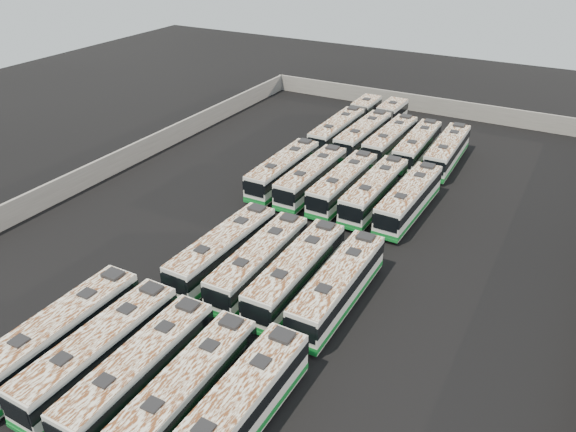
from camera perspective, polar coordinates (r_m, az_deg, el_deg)
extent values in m
plane|color=black|center=(46.52, 1.07, -2.04)|extent=(140.00, 140.00, 0.00)
cube|color=slate|center=(77.42, 14.09, 10.90)|extent=(45.20, 0.30, 2.20)
cube|color=slate|center=(58.66, -18.57, 4.44)|extent=(0.30, 73.20, 2.20)
cube|color=beige|center=(36.72, -22.19, -11.07)|extent=(2.40, 11.24, 2.57)
cube|color=#0F6B27|center=(37.30, -21.92, -12.19)|extent=(2.45, 11.29, 0.39)
cube|color=black|center=(36.46, -22.32, -10.55)|extent=(2.46, 11.30, 0.86)
cube|color=silver|center=(35.94, -22.58, -9.45)|extent=(2.35, 11.02, 0.07)
cube|color=black|center=(34.85, -25.67, -11.36)|extent=(0.89, 0.89, 0.13)
cube|color=black|center=(37.06, -19.76, -7.40)|extent=(0.89, 0.89, 0.13)
cube|color=black|center=(38.20, -17.36, -5.68)|extent=(1.22, 1.04, 0.24)
cylinder|color=black|center=(36.71, -27.18, -14.74)|extent=(0.27, 0.94, 0.94)
cylinder|color=black|center=(35.36, -25.20, -16.10)|extent=(0.27, 0.94, 0.94)
cylinder|color=black|center=(39.74, -18.98, -9.12)|extent=(0.27, 0.94, 0.94)
cylinder|color=black|center=(38.49, -16.88, -10.12)|extent=(0.27, 0.94, 0.94)
cube|color=beige|center=(34.81, -18.57, -12.85)|extent=(2.37, 11.05, 2.53)
cube|color=#0F6B27|center=(35.41, -18.33, -13.98)|extent=(2.42, 11.10, 0.39)
cube|color=black|center=(34.54, -18.68, -12.33)|extent=(2.43, 11.11, 0.85)
cube|color=black|center=(32.44, -25.95, -17.61)|extent=(2.02, 0.07, 1.33)
cube|color=silver|center=(33.99, -18.91, -11.21)|extent=(2.32, 10.83, 0.06)
cube|color=black|center=(32.87, -22.03, -13.29)|extent=(0.88, 0.88, 0.13)
cube|color=black|center=(35.15, -16.08, -9.02)|extent=(0.88, 0.88, 0.13)
cube|color=black|center=(36.32, -13.69, -7.18)|extent=(1.20, 1.02, 0.24)
cylinder|color=black|center=(34.73, -23.76, -16.70)|extent=(0.26, 0.92, 0.92)
cylinder|color=black|center=(33.49, -21.54, -18.18)|extent=(0.26, 0.92, 0.92)
cylinder|color=black|center=(37.84, -15.49, -10.68)|extent=(0.26, 0.92, 0.92)
cylinder|color=black|center=(36.71, -13.21, -11.75)|extent=(0.26, 0.92, 0.92)
cube|color=beige|center=(33.02, -14.86, -14.94)|extent=(2.36, 10.82, 2.47)
cube|color=#0F6B27|center=(33.64, -14.66, -16.06)|extent=(2.41, 10.87, 0.38)
cube|color=black|center=(32.75, -14.95, -14.42)|extent=(2.42, 10.88, 0.83)
cube|color=silver|center=(32.18, -15.14, -13.31)|extent=(2.31, 10.60, 0.06)
cube|color=black|center=(30.99, -18.18, -15.61)|extent=(0.86, 0.86, 0.13)
cube|color=black|center=(33.39, -12.41, -10.91)|extent=(0.86, 0.86, 0.13)
cube|color=black|center=(34.61, -10.14, -8.92)|extent=(1.18, 1.00, 0.23)
cylinder|color=black|center=(32.81, -20.13, -19.08)|extent=(0.26, 0.90, 0.90)
cylinder|color=black|center=(36.07, -12.09, -12.47)|extent=(0.26, 0.90, 0.90)
cylinder|color=black|center=(35.09, -9.60, -13.57)|extent=(0.26, 0.90, 0.90)
cube|color=beige|center=(31.37, -10.42, -17.19)|extent=(2.44, 10.83, 2.47)
cube|color=#0F6B27|center=(32.02, -10.27, -18.31)|extent=(2.49, 10.88, 0.38)
cube|color=black|center=(31.08, -10.49, -16.66)|extent=(2.50, 10.89, 0.83)
cube|color=silver|center=(30.48, -10.63, -15.53)|extent=(2.39, 10.62, 0.06)
cube|color=black|center=(29.22, -13.61, -18.14)|extent=(0.87, 0.87, 0.13)
cube|color=black|center=(31.75, -7.99, -12.87)|extent=(0.87, 0.87, 0.13)
cube|color=black|center=(33.04, -5.81, -10.66)|extent=(1.19, 1.01, 0.23)
cylinder|color=black|center=(34.47, -7.99, -14.35)|extent=(0.27, 0.90, 0.90)
cylinder|color=black|center=(33.64, -5.21, -15.49)|extent=(0.27, 0.90, 0.90)
cube|color=beige|center=(30.00, -5.37, -19.28)|extent=(2.44, 11.26, 2.58)
cube|color=#0F6B27|center=(30.70, -5.28, -20.45)|extent=(2.49, 11.31, 0.39)
cube|color=black|center=(29.68, -5.41, -18.73)|extent=(2.50, 11.33, 0.86)
cube|color=silver|center=(29.03, -5.49, -17.54)|extent=(2.39, 11.04, 0.07)
cube|color=black|center=(27.67, -8.58, -20.54)|extent=(0.90, 0.90, 0.13)
cube|color=black|center=(30.40, -2.78, -14.53)|extent=(0.90, 0.90, 0.13)
cube|color=black|center=(31.79, -0.59, -12.06)|extent=(1.23, 1.04, 0.24)
cylinder|color=black|center=(33.25, -3.13, -15.99)|extent=(0.27, 0.94, 0.94)
cylinder|color=black|center=(32.51, 0.00, -17.24)|extent=(0.27, 0.94, 0.94)
cube|color=beige|center=(41.99, -6.59, -3.46)|extent=(2.54, 11.00, 2.51)
cube|color=#0F6B27|center=(42.48, -6.52, -4.50)|extent=(2.60, 11.05, 0.38)
cube|color=black|center=(41.77, -6.62, -2.98)|extent=(2.61, 11.06, 0.84)
cube|color=black|center=(38.38, -11.49, -6.83)|extent=(2.01, 0.11, 1.32)
cube|color=#0F6B27|center=(39.20, -11.29, -8.48)|extent=(2.28, 0.16, 0.26)
cube|color=silver|center=(41.32, -6.69, -1.96)|extent=(2.49, 10.78, 0.06)
cube|color=black|center=(39.69, -8.75, -3.37)|extent=(0.89, 0.89, 0.13)
cube|color=black|center=(42.94, -4.79, -0.44)|extent=(0.89, 0.89, 0.13)
cube|color=black|center=(44.49, -3.20, 0.80)|extent=(1.21, 1.03, 0.24)
cylinder|color=black|center=(40.92, -10.53, -6.64)|extent=(0.28, 0.92, 0.91)
cylinder|color=black|center=(39.86, -8.36, -7.51)|extent=(0.28, 0.92, 0.91)
cylinder|color=black|center=(45.45, -4.90, -2.29)|extent=(0.28, 0.92, 0.91)
cylinder|color=black|center=(44.50, -2.83, -2.95)|extent=(0.28, 0.92, 0.91)
cube|color=beige|center=(40.48, -2.94, -4.67)|extent=(2.41, 10.84, 2.48)
cube|color=#0F6B27|center=(40.99, -2.91, -5.73)|extent=(2.46, 10.89, 0.38)
cube|color=black|center=(40.26, -2.96, -4.19)|extent=(2.47, 10.90, 0.83)
cube|color=black|center=(36.66, -7.34, -8.39)|extent=(1.98, 0.09, 1.31)
cube|color=#0F6B27|center=(37.50, -7.21, -10.07)|extent=(2.25, 0.13, 0.25)
cube|color=silver|center=(39.80, -2.99, -3.15)|extent=(2.36, 10.62, 0.06)
cube|color=black|center=(38.07, -4.83, -4.71)|extent=(0.87, 0.87, 0.13)
cube|color=black|center=(41.50, -1.31, -1.52)|extent=(0.87, 0.87, 0.13)
cube|color=black|center=(43.12, 0.10, -0.18)|extent=(1.19, 1.01, 0.23)
cylinder|color=black|center=(39.22, -6.74, -8.08)|extent=(0.27, 0.90, 0.90)
cylinder|color=black|center=(38.33, -4.33, -8.94)|extent=(0.27, 0.90, 0.90)
cylinder|color=black|center=(43.99, -1.68, -3.35)|extent=(0.27, 0.90, 0.90)
cylinder|color=black|center=(43.20, 0.55, -4.00)|extent=(0.27, 0.90, 0.90)
cube|color=beige|center=(39.23, 0.87, -5.78)|extent=(2.45, 11.12, 2.54)
cube|color=#0F6B27|center=(39.77, 0.86, -6.88)|extent=(2.50, 11.17, 0.39)
cube|color=black|center=(38.99, 0.88, -5.27)|extent=(2.51, 11.18, 0.85)
cube|color=black|center=(35.18, -3.39, -9.91)|extent=(2.03, 0.08, 1.34)
cube|color=#0F6B27|center=(36.08, -3.33, -11.66)|extent=(2.31, 0.13, 0.26)
cube|color=silver|center=(38.51, 0.89, -4.19)|extent=(2.40, 10.90, 0.06)
cube|color=black|center=(36.67, -0.89, -5.90)|extent=(0.89, 0.89, 0.13)
cube|color=black|center=(40.31, 2.50, -2.41)|extent=(0.89, 0.89, 0.13)
cube|color=black|center=(42.02, 3.83, -0.97)|extent=(1.21, 1.03, 0.24)
cylinder|color=black|center=(37.82, -3.02, -9.47)|extent=(0.27, 0.93, 0.92)
cylinder|color=black|center=(37.03, -0.35, -10.39)|extent=(0.27, 0.93, 0.92)
cylinder|color=black|center=(42.86, 1.89, -4.29)|extent=(0.27, 0.93, 0.92)
cylinder|color=black|center=(42.18, 4.30, -4.98)|extent=(0.27, 0.93, 0.92)
cube|color=beige|center=(38.09, 5.13, -7.13)|extent=(2.35, 11.03, 2.53)
cube|color=#0F6B27|center=(38.64, 5.07, -8.23)|extent=(2.40, 11.08, 0.39)
cube|color=black|center=(37.85, 5.16, -6.61)|extent=(2.41, 11.09, 0.85)
cube|color=black|center=(33.95, 1.24, -11.56)|extent=(2.02, 0.07, 1.33)
cube|color=#0F6B27|center=(34.88, 1.21, -13.32)|extent=(2.30, 0.11, 0.26)
cube|color=silver|center=(37.35, 5.22, -5.52)|extent=(2.31, 10.81, 0.06)
cube|color=black|center=(35.48, 3.61, -7.36)|extent=(0.88, 0.88, 0.13)
cube|color=black|center=(39.18, 6.68, -3.64)|extent=(0.88, 0.88, 0.13)
cube|color=black|center=(40.92, 7.88, -2.12)|extent=(1.20, 1.02, 0.24)
cylinder|color=black|center=(36.57, 1.31, -10.99)|extent=(0.26, 0.92, 0.92)
cylinder|color=black|center=(35.93, 4.15, -11.94)|extent=(0.26, 0.92, 0.92)
cylinder|color=black|center=(41.71, 5.83, -5.49)|extent=(0.26, 0.92, 0.92)
cylinder|color=black|center=(41.15, 8.35, -6.20)|extent=(0.26, 0.92, 0.92)
cube|color=beige|center=(54.50, -0.48, 4.69)|extent=(2.38, 10.91, 2.50)
cube|color=#0F6B27|center=(54.88, -0.48, 3.82)|extent=(2.43, 10.96, 0.38)
cube|color=black|center=(54.34, -0.48, 5.09)|extent=(2.44, 10.97, 0.84)
cube|color=black|center=(50.12, -3.51, 2.74)|extent=(2.00, 0.08, 1.32)
cube|color=#0F6B27|center=(50.75, -3.46, 1.33)|extent=(2.27, 0.12, 0.25)
cube|color=silver|center=(53.99, -0.49, 5.92)|extent=(2.33, 10.70, 0.06)
cube|color=black|center=(52.05, -1.77, 5.11)|extent=(0.87, 0.87, 0.13)
cube|color=black|center=(55.91, 0.71, 6.85)|extent=(0.87, 0.87, 0.13)
cube|color=black|center=(57.69, 1.73, 7.60)|extent=(1.19, 1.01, 0.24)
cylinder|color=black|center=(52.71, -3.24, 2.42)|extent=(0.26, 0.91, 0.91)
cylinder|color=black|center=(51.81, -1.40, 1.97)|extent=(0.26, 0.91, 0.91)
cylinder|color=black|center=(58.18, 0.35, 5.12)|extent=(0.26, 0.91, 0.91)
cylinder|color=black|center=(57.37, 2.06, 4.74)|extent=(0.26, 0.91, 0.91)
cube|color=beige|center=(53.07, 2.41, 3.95)|extent=(2.26, 10.80, 2.47)
cube|color=#0F6B27|center=(53.46, 2.39, 3.07)|extent=(2.31, 10.85, 0.38)
cube|color=black|center=(52.90, 2.42, 4.35)|extent=(2.32, 10.86, 0.83)
cube|color=black|center=(48.64, -0.49, 1.92)|extent=(1.98, 0.06, 1.30)
cube|color=#0F6B27|center=(49.28, -0.48, 0.49)|extent=(2.25, 0.10, 0.25)
cube|color=silver|center=(52.55, 2.44, 5.20)|extent=(2.21, 10.58, 0.06)
cube|color=black|center=(50.58, 1.21, 4.35)|extent=(0.86, 0.86, 0.13)
cube|color=black|center=(54.48, 3.58, 6.16)|extent=(0.86, 0.86, 0.13)
cube|color=black|center=(56.28, 4.55, 6.94)|extent=(1.17, 0.99, 0.23)
cylinder|color=black|center=(51.22, -0.33, 1.63)|extent=(0.25, 0.90, 0.90)
cylinder|color=black|center=(50.41, 1.57, 1.15)|extent=(0.25, 0.90, 0.90)
cylinder|color=black|center=(56.74, 3.10, 4.42)|extent=(0.25, 0.90, 0.90)
cylinder|color=black|center=(56.00, 4.87, 4.02)|extent=(0.25, 0.90, 0.90)
cube|color=beige|center=(51.96, 5.61, 3.25)|extent=(2.35, 10.77, 2.46)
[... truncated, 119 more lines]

